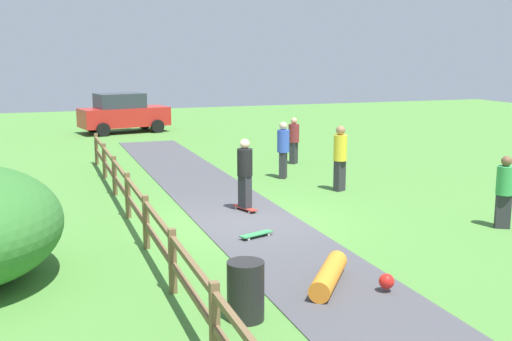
{
  "coord_description": "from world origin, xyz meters",
  "views": [
    {
      "loc": [
        -4.61,
        -13.79,
        3.96
      ],
      "look_at": [
        0.56,
        1.04,
        1.0
      ],
      "focal_mm": 44.89,
      "sensor_mm": 36.0,
      "label": 1
    }
  ],
  "objects_px": {
    "bystander_yellow": "(340,155)",
    "bystander_green": "(505,189)",
    "parked_car_red": "(123,113)",
    "skater_fallen": "(333,276)",
    "skater_riding": "(245,171)",
    "bystander_maroon": "(294,138)",
    "skateboard_loose": "(256,234)",
    "trash_bin": "(246,291)",
    "bystander_blue": "(283,147)"
  },
  "relations": [
    {
      "from": "skater_fallen",
      "to": "bystander_yellow",
      "type": "height_order",
      "value": "bystander_yellow"
    },
    {
      "from": "skateboard_loose",
      "to": "bystander_blue",
      "type": "bearing_deg",
      "value": 63.45
    },
    {
      "from": "skater_riding",
      "to": "bystander_maroon",
      "type": "bearing_deg",
      "value": 57.55
    },
    {
      "from": "skater_fallen",
      "to": "bystander_yellow",
      "type": "bearing_deg",
      "value": 62.65
    },
    {
      "from": "parked_car_red",
      "to": "bystander_yellow",
      "type": "bearing_deg",
      "value": -75.31
    },
    {
      "from": "skater_fallen",
      "to": "bystander_yellow",
      "type": "xyz_separation_m",
      "value": [
        3.51,
        6.79,
        0.84
      ]
    },
    {
      "from": "trash_bin",
      "to": "skateboard_loose",
      "type": "relative_size",
      "value": 1.1
    },
    {
      "from": "skater_riding",
      "to": "bystander_maroon",
      "type": "height_order",
      "value": "skater_riding"
    },
    {
      "from": "skater_riding",
      "to": "bystander_blue",
      "type": "distance_m",
      "value": 4.36
    },
    {
      "from": "skater_riding",
      "to": "skateboard_loose",
      "type": "xyz_separation_m",
      "value": [
        -0.49,
        -2.28,
        -0.94
      ]
    },
    {
      "from": "skater_fallen",
      "to": "bystander_yellow",
      "type": "distance_m",
      "value": 7.69
    },
    {
      "from": "skater_fallen",
      "to": "bystander_blue",
      "type": "relative_size",
      "value": 0.89
    },
    {
      "from": "parked_car_red",
      "to": "skater_fallen",
      "type": "bearing_deg",
      "value": -88.68
    },
    {
      "from": "bystander_maroon",
      "to": "bystander_yellow",
      "type": "bearing_deg",
      "value": -96.02
    },
    {
      "from": "trash_bin",
      "to": "skater_fallen",
      "type": "relative_size",
      "value": 0.57
    },
    {
      "from": "bystander_yellow",
      "to": "bystander_blue",
      "type": "xyz_separation_m",
      "value": [
        -0.84,
        2.24,
        -0.06
      ]
    },
    {
      "from": "trash_bin",
      "to": "bystander_maroon",
      "type": "height_order",
      "value": "bystander_maroon"
    },
    {
      "from": "skater_riding",
      "to": "skater_fallen",
      "type": "height_order",
      "value": "skater_riding"
    },
    {
      "from": "parked_car_red",
      "to": "bystander_maroon",
      "type": "bearing_deg",
      "value": -67.29
    },
    {
      "from": "skater_fallen",
      "to": "parked_car_red",
      "type": "height_order",
      "value": "parked_car_red"
    },
    {
      "from": "bystander_maroon",
      "to": "bystander_green",
      "type": "distance_m",
      "value": 9.38
    },
    {
      "from": "skateboard_loose",
      "to": "parked_car_red",
      "type": "xyz_separation_m",
      "value": [
        -0.24,
        18.98,
        0.87
      ]
    },
    {
      "from": "skater_riding",
      "to": "bystander_green",
      "type": "height_order",
      "value": "skater_riding"
    },
    {
      "from": "skater_riding",
      "to": "skateboard_loose",
      "type": "distance_m",
      "value": 2.51
    },
    {
      "from": "skater_fallen",
      "to": "bystander_green",
      "type": "xyz_separation_m",
      "value": [
        5.24,
        2.07,
        0.71
      ]
    },
    {
      "from": "skater_riding",
      "to": "parked_car_red",
      "type": "height_order",
      "value": "parked_car_red"
    },
    {
      "from": "bystander_maroon",
      "to": "bystander_yellow",
      "type": "relative_size",
      "value": 0.87
    },
    {
      "from": "skateboard_loose",
      "to": "bystander_blue",
      "type": "height_order",
      "value": "bystander_blue"
    },
    {
      "from": "bystander_maroon",
      "to": "bystander_blue",
      "type": "bearing_deg",
      "value": -119.64
    },
    {
      "from": "bystander_blue",
      "to": "parked_car_red",
      "type": "bearing_deg",
      "value": 103.64
    },
    {
      "from": "skater_riding",
      "to": "bystander_blue",
      "type": "bearing_deg",
      "value": 55.83
    },
    {
      "from": "trash_bin",
      "to": "bystander_yellow",
      "type": "relative_size",
      "value": 0.48
    },
    {
      "from": "bystander_blue",
      "to": "skater_riding",
      "type": "bearing_deg",
      "value": -124.17
    },
    {
      "from": "bystander_green",
      "to": "parked_car_red",
      "type": "relative_size",
      "value": 0.37
    },
    {
      "from": "bystander_yellow",
      "to": "parked_car_red",
      "type": "height_order",
      "value": "parked_car_red"
    },
    {
      "from": "trash_bin",
      "to": "bystander_green",
      "type": "xyz_separation_m",
      "value": [
        7.05,
        2.84,
        0.46
      ]
    },
    {
      "from": "skateboard_loose",
      "to": "trash_bin",
      "type": "bearing_deg",
      "value": -111.47
    },
    {
      "from": "trash_bin",
      "to": "parked_car_red",
      "type": "bearing_deg",
      "value": 86.74
    },
    {
      "from": "bystander_yellow",
      "to": "bystander_green",
      "type": "distance_m",
      "value": 5.03
    },
    {
      "from": "bystander_yellow",
      "to": "bystander_blue",
      "type": "height_order",
      "value": "bystander_yellow"
    },
    {
      "from": "skater_riding",
      "to": "bystander_blue",
      "type": "xyz_separation_m",
      "value": [
        2.45,
        3.61,
        -0.04
      ]
    },
    {
      "from": "bystander_yellow",
      "to": "skater_riding",
      "type": "bearing_deg",
      "value": -157.51
    },
    {
      "from": "trash_bin",
      "to": "bystander_blue",
      "type": "height_order",
      "value": "bystander_blue"
    },
    {
      "from": "skater_fallen",
      "to": "bystander_maroon",
      "type": "xyz_separation_m",
      "value": [
        3.99,
        11.36,
        0.7
      ]
    },
    {
      "from": "bystander_green",
      "to": "parked_car_red",
      "type": "height_order",
      "value": "parked_car_red"
    },
    {
      "from": "bystander_yellow",
      "to": "bystander_green",
      "type": "height_order",
      "value": "bystander_yellow"
    },
    {
      "from": "bystander_green",
      "to": "skater_fallen",
      "type": "bearing_deg",
      "value": -158.45
    },
    {
      "from": "bystander_green",
      "to": "bystander_yellow",
      "type": "bearing_deg",
      "value": 110.11
    },
    {
      "from": "parked_car_red",
      "to": "bystander_blue",
      "type": "bearing_deg",
      "value": -76.36
    },
    {
      "from": "trash_bin",
      "to": "bystander_blue",
      "type": "bearing_deg",
      "value": 65.43
    }
  ]
}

